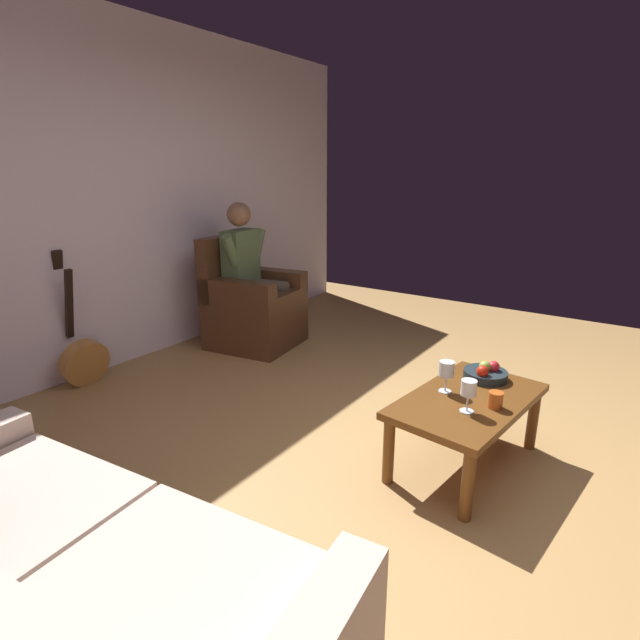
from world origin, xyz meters
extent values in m
plane|color=#AA7F4A|center=(0.00, 0.00, 0.00)|extent=(6.79, 6.79, 0.00)
cube|color=silver|center=(0.00, -2.86, 1.38)|extent=(5.73, 0.06, 2.76)
cube|color=#492C1A|center=(-0.76, -2.20, 0.22)|extent=(0.82, 0.83, 0.43)
cube|color=#492C1A|center=(-0.77, -2.14, 0.48)|extent=(0.51, 0.67, 0.10)
cube|color=#492C1A|center=(-1.04, -2.24, 0.55)|extent=(0.26, 0.75, 0.24)
cube|color=#492C1A|center=(-0.48, -2.15, 0.55)|extent=(0.26, 0.75, 0.24)
cube|color=#492C1A|center=(-0.71, -2.50, 0.72)|extent=(0.73, 0.23, 0.58)
cube|color=#546944|center=(-0.74, -2.33, 0.80)|extent=(0.39, 0.24, 0.53)
sphere|color=brown|center=(-0.74, -2.33, 1.20)|extent=(0.21, 0.21, 0.21)
cylinder|color=#514A3F|center=(-0.88, -2.15, 0.54)|extent=(0.19, 0.42, 0.13)
cylinder|color=#514A3F|center=(-0.91, -1.95, 0.27)|extent=(0.13, 0.13, 0.53)
cylinder|color=#546944|center=(-0.96, -2.31, 0.92)|extent=(0.21, 0.12, 0.29)
cylinder|color=#514A3F|center=(-0.66, -2.11, 0.54)|extent=(0.19, 0.42, 0.13)
cylinder|color=#514A3F|center=(-0.69, -1.91, 0.27)|extent=(0.13, 0.13, 0.53)
cylinder|color=#546944|center=(-0.53, -2.25, 0.92)|extent=(0.21, 0.12, 0.29)
cube|color=#C5AEA0|center=(1.98, -0.84, 0.46)|extent=(0.75, 0.77, 0.11)
cube|color=#C5AEA0|center=(1.91, -0.12, 0.46)|extent=(0.75, 0.77, 0.11)
cube|color=#5D3514|center=(0.07, 0.09, 0.39)|extent=(1.00, 0.65, 0.04)
cylinder|color=#5D3514|center=(-0.32, 0.35, 0.18)|extent=(0.06, 0.06, 0.37)
cylinder|color=#5D3514|center=(0.51, 0.25, 0.18)|extent=(0.06, 0.06, 0.37)
cylinder|color=#5D3514|center=(-0.37, -0.08, 0.18)|extent=(0.06, 0.06, 0.37)
cylinder|color=#5D3514|center=(0.46, -0.18, 0.18)|extent=(0.06, 0.06, 0.37)
cylinder|color=#B47638|center=(0.67, -2.65, 0.18)|extent=(0.36, 0.18, 0.37)
cylinder|color=black|center=(0.67, -2.60, 0.20)|extent=(0.10, 0.03, 0.10)
cube|color=black|center=(0.67, -2.75, 0.62)|extent=(0.05, 0.15, 0.54)
cube|color=black|center=(0.67, -2.82, 0.95)|extent=(0.07, 0.06, 0.14)
cylinder|color=silver|center=(0.24, 0.13, 0.41)|extent=(0.07, 0.07, 0.01)
cylinder|color=silver|center=(0.24, 0.13, 0.46)|extent=(0.01, 0.01, 0.09)
cylinder|color=silver|center=(0.24, 0.13, 0.54)|extent=(0.08, 0.08, 0.08)
cylinder|color=#590C19|center=(0.24, 0.13, 0.52)|extent=(0.07, 0.07, 0.03)
cylinder|color=silver|center=(0.07, -0.04, 0.41)|extent=(0.07, 0.07, 0.01)
cylinder|color=silver|center=(0.07, -0.04, 0.46)|extent=(0.01, 0.01, 0.09)
cylinder|color=silver|center=(0.07, -0.04, 0.54)|extent=(0.08, 0.08, 0.08)
cylinder|color=#590C19|center=(0.07, -0.04, 0.52)|extent=(0.07, 0.07, 0.03)
cylinder|color=#1E292F|center=(-0.23, 0.08, 0.43)|extent=(0.25, 0.25, 0.05)
sphere|color=red|center=(-0.16, 0.08, 0.48)|extent=(0.07, 0.07, 0.07)
sphere|color=red|center=(-0.27, 0.11, 0.48)|extent=(0.07, 0.07, 0.07)
sphere|color=#8BA33F|center=(-0.24, 0.07, 0.48)|extent=(0.07, 0.07, 0.07)
cylinder|color=#B1501B|center=(0.11, 0.24, 0.45)|extent=(0.08, 0.08, 0.09)
camera|label=1|loc=(2.52, 0.82, 1.58)|focal=27.78mm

